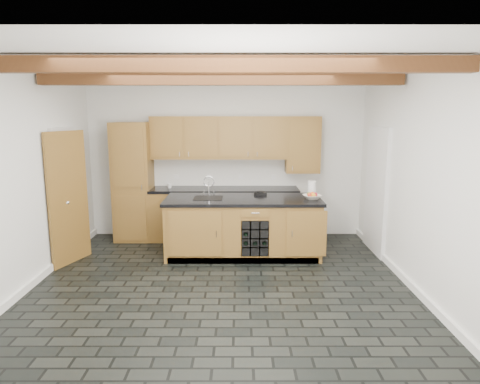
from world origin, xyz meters
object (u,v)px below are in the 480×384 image
object	(u,v)px
fruit_bowl	(312,197)
paper_towel	(312,188)
island	(243,227)
kitchen_scale	(260,193)

from	to	relation	value
fruit_bowl	paper_towel	world-z (taller)	paper_towel
island	paper_towel	size ratio (longest dim) A/B	10.26
kitchen_scale	paper_towel	xyz separation A→B (m)	(0.83, -0.07, 0.09)
fruit_bowl	paper_towel	xyz separation A→B (m)	(0.04, 0.27, 0.09)
kitchen_scale	paper_towel	bearing A→B (deg)	-16.31
island	kitchen_scale	distance (m)	0.64
island	fruit_bowl	xyz separation A→B (m)	(1.07, -0.06, 0.50)
paper_towel	fruit_bowl	bearing A→B (deg)	-98.30
fruit_bowl	island	bearing A→B (deg)	176.91
kitchen_scale	fruit_bowl	bearing A→B (deg)	-35.01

